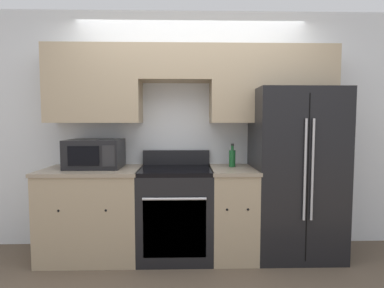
{
  "coord_description": "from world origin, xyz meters",
  "views": [
    {
      "loc": [
        -0.07,
        -2.73,
        1.39
      ],
      "look_at": [
        0.0,
        0.31,
        1.16
      ],
      "focal_mm": 28.0,
      "sensor_mm": 36.0,
      "label": 1
    }
  ],
  "objects_px": {
    "oven_range": "(176,212)",
    "bottle": "(232,158)",
    "microwave": "(95,154)",
    "refrigerator": "(293,172)"
  },
  "relations": [
    {
      "from": "oven_range",
      "to": "microwave",
      "type": "bearing_deg",
      "value": 175.88
    },
    {
      "from": "refrigerator",
      "to": "bottle",
      "type": "xyz_separation_m",
      "value": [
        -0.64,
        0.04,
        0.15
      ]
    },
    {
      "from": "oven_range",
      "to": "bottle",
      "type": "distance_m",
      "value": 0.82
    },
    {
      "from": "oven_range",
      "to": "bottle",
      "type": "bearing_deg",
      "value": 9.75
    },
    {
      "from": "microwave",
      "to": "bottle",
      "type": "xyz_separation_m",
      "value": [
        1.43,
        0.04,
        -0.05
      ]
    },
    {
      "from": "oven_range",
      "to": "bottle",
      "type": "relative_size",
      "value": 4.4
    },
    {
      "from": "oven_range",
      "to": "refrigerator",
      "type": "distance_m",
      "value": 1.3
    },
    {
      "from": "bottle",
      "to": "microwave",
      "type": "bearing_deg",
      "value": -178.28
    },
    {
      "from": "refrigerator",
      "to": "microwave",
      "type": "relative_size",
      "value": 3.14
    },
    {
      "from": "oven_range",
      "to": "refrigerator",
      "type": "bearing_deg",
      "value": 2.77
    }
  ]
}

